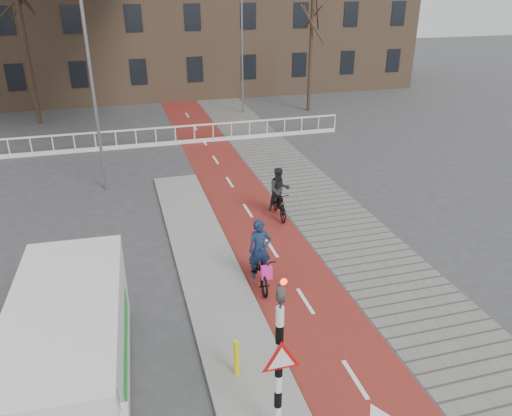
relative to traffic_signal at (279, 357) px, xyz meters
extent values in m
plane|color=#38383A|center=(0.60, 2.02, -1.99)|extent=(120.00, 120.00, 0.00)
cube|color=maroon|center=(2.10, 12.02, -1.98)|extent=(2.50, 60.00, 0.01)
cube|color=slate|center=(4.90, 12.02, -1.98)|extent=(3.00, 60.00, 0.01)
cube|color=gray|center=(-0.10, 6.02, -1.93)|extent=(1.80, 16.00, 0.12)
cylinder|color=black|center=(0.00, 0.02, -0.43)|extent=(0.14, 0.14, 2.88)
imported|color=black|center=(0.00, 0.02, 1.41)|extent=(0.13, 0.16, 0.80)
cylinder|color=#FF0C05|center=(0.00, -0.12, 1.59)|extent=(0.11, 0.02, 0.11)
cylinder|color=yellow|center=(-0.35, 1.76, -1.43)|extent=(0.12, 0.12, 0.88)
imported|color=black|center=(1.15, 5.16, -1.48)|extent=(0.76, 1.94, 1.00)
imported|color=#132344|center=(1.15, 5.16, -0.87)|extent=(0.66, 0.45, 1.74)
cube|color=#F823A7|center=(1.18, 4.61, -1.28)|extent=(0.31, 0.21, 0.36)
imported|color=black|center=(3.05, 9.21, -1.46)|extent=(0.56, 1.75, 1.04)
imported|color=black|center=(3.05, 9.21, -0.93)|extent=(0.82, 0.65, 1.63)
cube|color=silver|center=(-3.63, 2.23, -0.78)|extent=(2.35, 5.36, 2.11)
cube|color=green|center=(-4.69, 2.23, -0.88)|extent=(0.18, 3.37, 0.55)
cube|color=green|center=(-2.57, 2.23, -0.88)|extent=(0.18, 3.37, 0.55)
cylinder|color=black|center=(-4.44, 4.06, -1.62)|extent=(0.30, 0.75, 0.74)
cylinder|color=black|center=(-2.65, 3.98, -1.62)|extent=(0.30, 0.75, 0.74)
cube|color=silver|center=(-4.40, 19.02, -1.04)|extent=(28.00, 0.08, 0.08)
cube|color=silver|center=(-4.40, 19.02, -1.89)|extent=(28.00, 0.10, 0.20)
cube|color=#7F6047|center=(-2.40, 34.02, 4.01)|extent=(46.00, 10.00, 12.00)
cylinder|color=black|center=(-6.71, 25.44, 2.28)|extent=(0.27, 0.27, 8.54)
cylinder|color=black|center=(10.00, 24.14, 1.50)|extent=(0.23, 0.23, 6.98)
cylinder|color=slate|center=(-2.97, 13.59, 2.20)|extent=(0.12, 0.12, 8.38)
cylinder|color=slate|center=(5.71, 24.81, 1.68)|extent=(0.12, 0.12, 7.33)
camera|label=1|loc=(-2.21, -6.33, 5.87)|focal=35.00mm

